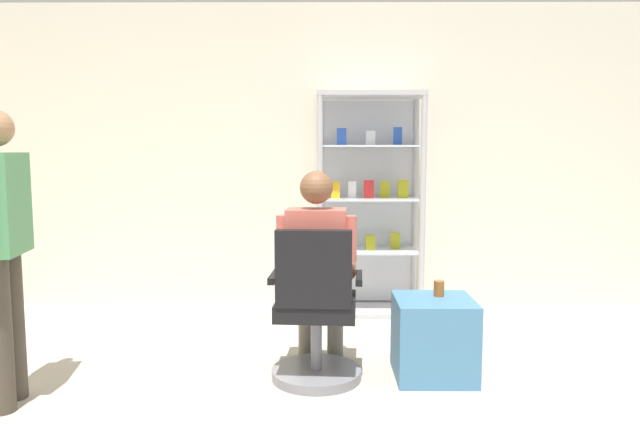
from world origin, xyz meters
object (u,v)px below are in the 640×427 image
display_cabinet_main (369,202)px  storage_crate (434,338)px  tea_glass (439,288)px  standing_customer (1,239)px  office_chair (316,319)px  seated_shopkeeper (318,262)px

display_cabinet_main → storage_crate: size_ratio=3.82×
tea_glass → standing_customer: (-2.48, -0.49, 0.39)m
storage_crate → standing_customer: (-2.44, -0.42, 0.68)m
storage_crate → office_chair: bearing=-173.0°
office_chair → tea_glass: bearing=11.5°
storage_crate → tea_glass: size_ratio=5.01×
display_cabinet_main → standing_customer: 2.89m
office_chair → storage_crate: (0.73, 0.09, -0.15)m
seated_shopkeeper → display_cabinet_main: bearing=73.3°
storage_crate → standing_customer: size_ratio=0.30×
storage_crate → tea_glass: tea_glass is taller
office_chair → seated_shopkeeper: size_ratio=0.74×
tea_glass → storage_crate: bearing=-120.9°
display_cabinet_main → office_chair: display_cabinet_main is taller
office_chair → tea_glass: office_chair is taller
display_cabinet_main → tea_glass: size_ratio=19.17×
office_chair → storage_crate: bearing=7.0°
office_chair → tea_glass: (0.78, 0.16, 0.15)m
seated_shopkeeper → storage_crate: size_ratio=2.60×
display_cabinet_main → storage_crate: (0.29, -1.52, -0.72)m
display_cabinet_main → standing_customer: size_ratio=1.17×
seated_shopkeeper → storage_crate: seated_shopkeeper is taller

